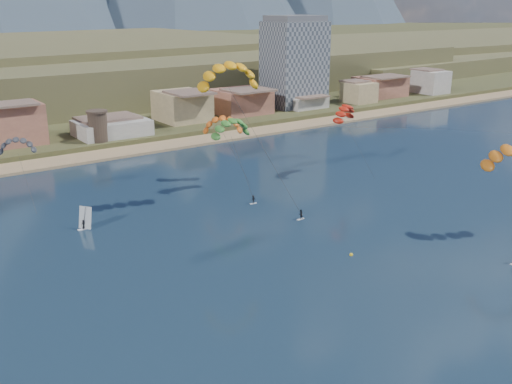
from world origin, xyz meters
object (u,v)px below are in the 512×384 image
windsurfer (84,222)px  apartment_tower (294,62)px  watchtower (98,126)px  kitesurfer_yellow (229,72)px  buoy (351,255)px  kitesurfer_green (231,125)px

windsurfer → apartment_tower: bearing=34.0°
apartment_tower → watchtower: apartment_tower is taller
watchtower → kitesurfer_yellow: size_ratio=0.28×
apartment_tower → kitesurfer_yellow: size_ratio=1.04×
apartment_tower → kitesurfer_yellow: apartment_tower is taller
kitesurfer_yellow → buoy: (2.34, -32.00, -26.27)m
kitesurfer_green → buoy: kitesurfer_green is taller
kitesurfer_green → windsurfer: kitesurfer_green is taller
apartment_tower → buoy: apartment_tower is taller
windsurfer → buoy: windsurfer is taller
kitesurfer_yellow → windsurfer: (-28.65, 4.07, -25.06)m
watchtower → buoy: (6.19, -92.78, -6.27)m
windsurfer → buoy: 47.57m
apartment_tower → windsurfer: bearing=-146.0°
apartment_tower → windsurfer: apartment_tower is taller
kitesurfer_yellow → kitesurfer_green: 15.83m
kitesurfer_green → buoy: (-3.34, -40.28, -14.03)m
kitesurfer_green → windsurfer: (-34.33, -4.20, -12.81)m
kitesurfer_green → apartment_tower: bearing=43.3°
kitesurfer_yellow → apartment_tower: bearing=44.5°
watchtower → kitesurfer_green: bearing=-79.7°
apartment_tower → buoy: 131.01m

